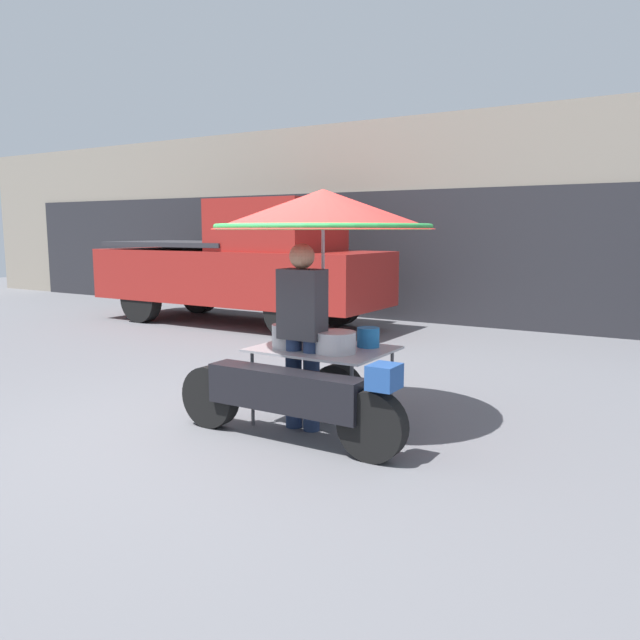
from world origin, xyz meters
name	(u,v)px	position (x,y,z in m)	size (l,w,h in m)	color
ground_plane	(228,435)	(0.00, 0.00, 0.00)	(36.00, 36.00, 0.00)	slate
shopfront_building	(499,221)	(0.00, 7.82, 1.85)	(28.00, 2.06, 3.71)	gray
vendor_motorcycle_cart	(320,242)	(0.51, 0.62, 1.59)	(2.09, 1.88, 2.03)	black
vendor_person	(302,327)	(0.44, 0.46, 0.88)	(0.38, 0.22, 1.58)	navy
pickup_truck	(244,266)	(-3.68, 4.90, 1.05)	(5.47, 1.84, 2.20)	black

